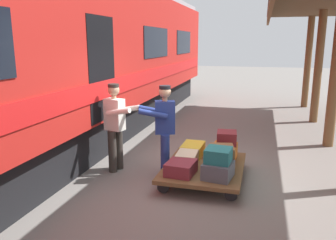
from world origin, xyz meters
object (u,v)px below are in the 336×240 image
(suitcase_black_hardshell, at_px, (222,163))
(suitcase_brown_leather, at_px, (222,152))
(suitcase_orange_carryall, at_px, (225,151))
(suitcase_yellow_case, at_px, (193,150))
(suitcase_maroon_trunk, at_px, (227,138))
(suitcase_teal_softside, at_px, (218,155))
(porter_in_overalls, at_px, (164,128))
(luggage_cart, at_px, (204,167))
(train_car, at_px, (35,62))
(suitcase_cream_canvas, at_px, (187,158))
(porter_by_door, at_px, (116,125))
(suitcase_slate_roller, at_px, (218,170))
(suitcase_burgundy_valise, at_px, (181,168))

(suitcase_black_hardshell, xyz_separation_m, suitcase_brown_leather, (-0.00, 0.02, 0.20))
(suitcase_orange_carryall, bearing_deg, suitcase_yellow_case, 0.00)
(suitcase_maroon_trunk, bearing_deg, suitcase_black_hardshell, 87.47)
(suitcase_teal_softside, distance_m, porter_in_overalls, 1.21)
(suitcase_maroon_trunk, bearing_deg, luggage_cart, 58.07)
(train_car, xyz_separation_m, suitcase_cream_canvas, (-3.24, 0.22, -1.67))
(suitcase_maroon_trunk, relative_size, suitcase_brown_leather, 0.92)
(porter_in_overalls, height_order, porter_by_door, same)
(suitcase_yellow_case, bearing_deg, suitcase_cream_canvas, 90.00)
(suitcase_black_hardshell, relative_size, suitcase_maroon_trunk, 1.54)
(suitcase_brown_leather, distance_m, porter_by_door, 2.07)
(suitcase_yellow_case, bearing_deg, suitcase_brown_leather, 139.61)
(suitcase_yellow_case, relative_size, porter_in_overalls, 0.35)
(porter_by_door, bearing_deg, train_car, -6.64)
(suitcase_slate_roller, distance_m, suitcase_brown_leather, 0.51)
(suitcase_burgundy_valise, bearing_deg, suitcase_cream_canvas, -90.00)
(suitcase_orange_carryall, xyz_separation_m, suitcase_maroon_trunk, (-0.02, -0.03, 0.26))
(porter_by_door, bearing_deg, suitcase_slate_roller, 165.75)
(suitcase_yellow_case, relative_size, suitcase_slate_roller, 1.20)
(suitcase_burgundy_valise, relative_size, suitcase_orange_carryall, 1.11)
(suitcase_slate_roller, distance_m, porter_in_overalls, 1.31)
(suitcase_burgundy_valise, xyz_separation_m, suitcase_orange_carryall, (-0.63, -1.02, 0.03))
(suitcase_brown_leather, height_order, suitcase_teal_softside, suitcase_teal_softside)
(train_car, xyz_separation_m, suitcase_yellow_case, (-3.24, -0.29, -1.67))
(luggage_cart, bearing_deg, suitcase_teal_softside, 123.01)
(suitcase_teal_softside, bearing_deg, porter_in_overalls, -24.66)
(luggage_cart, relative_size, suitcase_maroon_trunk, 4.53)
(porter_in_overalls, relative_size, porter_by_door, 1.00)
(suitcase_maroon_trunk, bearing_deg, porter_by_door, 14.57)
(suitcase_yellow_case, height_order, suitcase_teal_softside, suitcase_teal_softside)
(suitcase_orange_carryall, xyz_separation_m, porter_by_door, (2.04, 0.50, 0.51))
(porter_in_overalls, bearing_deg, suitcase_burgundy_valise, 130.46)
(suitcase_cream_canvas, distance_m, suitcase_black_hardshell, 0.63)
(train_car, relative_size, suitcase_slate_roller, 40.64)
(suitcase_black_hardshell, relative_size, suitcase_teal_softside, 1.51)
(suitcase_slate_roller, bearing_deg, suitcase_black_hardshell, -90.00)
(train_car, bearing_deg, porter_by_door, 173.36)
(suitcase_burgundy_valise, relative_size, suitcase_maroon_trunk, 1.28)
(luggage_cart, xyz_separation_m, suitcase_yellow_case, (0.31, -0.51, 0.16))
(suitcase_slate_roller, xyz_separation_m, suitcase_maroon_trunk, (-0.02, -1.05, 0.27))
(suitcase_burgundy_valise, xyz_separation_m, suitcase_brown_leather, (-0.63, -0.49, 0.17))
(suitcase_burgundy_valise, distance_m, porter_in_overalls, 0.88)
(suitcase_black_hardshell, bearing_deg, suitcase_brown_leather, 92.45)
(suitcase_cream_canvas, height_order, suitcase_teal_softside, suitcase_teal_softside)
(suitcase_brown_leather, height_order, porter_in_overalls, porter_in_overalls)
(suitcase_black_hardshell, xyz_separation_m, suitcase_slate_roller, (0.00, 0.51, 0.05))
(suitcase_slate_roller, distance_m, suitcase_teal_softside, 0.25)
(porter_in_overalls, bearing_deg, suitcase_teal_softside, 155.34)
(suitcase_yellow_case, xyz_separation_m, porter_in_overalls, (0.45, 0.49, 0.54))
(luggage_cart, height_order, suitcase_burgundy_valise, suitcase_burgundy_valise)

